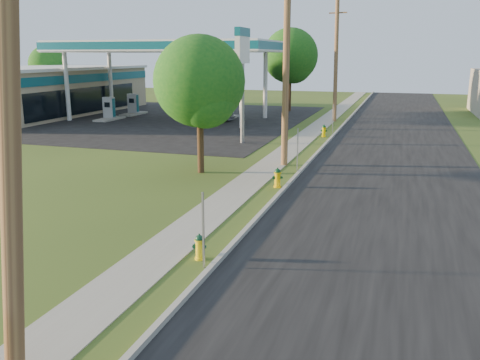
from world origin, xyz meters
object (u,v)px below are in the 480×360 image
at_px(tree_lot, 291,58).
at_px(hydrant_near, 199,247).
at_px(fuel_pump_nw, 109,111).
at_px(price_pylon, 242,52).
at_px(utility_pole_far, 336,61).
at_px(fuel_pump_sw, 133,107).
at_px(utility_pole_near, 8,90).
at_px(hydrant_mid, 278,178).
at_px(utility_pole_mid, 286,62).
at_px(tree_back, 48,66).
at_px(hydrant_far, 324,131).
at_px(fuel_pump_se, 227,110).
at_px(fuel_pump_ne, 210,115).
at_px(car_silver, 211,113).
at_px(tree_verge, 201,85).

distance_m(tree_lot, hydrant_near, 37.17).
relative_size(fuel_pump_nw, price_pylon, 0.47).
height_order(utility_pole_far, fuel_pump_sw, utility_pole_far).
distance_m(utility_pole_near, fuel_pump_nw, 36.03).
xyz_separation_m(utility_pole_far, fuel_pump_sw, (-17.90, -1.00, -4.08)).
bearing_deg(tree_lot, utility_pole_near, -83.28).
bearing_deg(hydrant_mid, utility_pole_mid, 99.36).
height_order(hydrant_near, hydrant_mid, hydrant_mid).
bearing_deg(fuel_pump_nw, tree_back, 142.20).
distance_m(price_pylon, hydrant_far, 7.80).
relative_size(hydrant_near, hydrant_mid, 0.87).
bearing_deg(utility_pole_far, tree_back, 169.22).
relative_size(utility_pole_mid, hydrant_near, 13.65).
distance_m(fuel_pump_nw, hydrant_far, 18.74).
height_order(utility_pole_near, hydrant_near, utility_pole_near).
bearing_deg(fuel_pump_nw, utility_pole_far, 15.61).
bearing_deg(fuel_pump_se, hydrant_near, -72.16).
height_order(utility_pole_far, hydrant_near, utility_pole_far).
bearing_deg(hydrant_near, utility_pole_mid, 92.50).
height_order(fuel_pump_se, hydrant_far, fuel_pump_se).
height_order(utility_pole_mid, price_pylon, utility_pole_mid).
bearing_deg(hydrant_far, fuel_pump_ne, 159.61).
distance_m(hydrant_near, car_silver, 29.44).
bearing_deg(tree_back, price_pylon, -33.32).
bearing_deg(utility_pole_near, tree_back, 127.44).
height_order(fuel_pump_ne, tree_lot, tree_lot).
distance_m(hydrant_mid, car_silver, 22.19).
bearing_deg(utility_pole_near, utility_pole_far, 90.00).
relative_size(fuel_pump_nw, tree_back, 0.51).
relative_size(utility_pole_near, tree_lot, 1.21).
relative_size(utility_pole_far, hydrant_mid, 11.55).
distance_m(utility_pole_far, tree_lot, 7.90).
height_order(utility_pole_mid, fuel_pump_se, utility_pole_mid).
bearing_deg(hydrant_near, tree_verge, 111.51).
xyz_separation_m(tree_lot, hydrant_far, (5.47, -14.64, -4.63)).
xyz_separation_m(fuel_pump_nw, car_silver, (8.22, 2.29, -0.06)).
relative_size(utility_pole_mid, utility_pole_far, 1.03).
height_order(tree_lot, hydrant_far, tree_lot).
distance_m(utility_pole_far, fuel_pump_nw, 19.03).
height_order(fuel_pump_sw, tree_verge, tree_verge).
height_order(hydrant_mid, car_silver, car_silver).
relative_size(hydrant_far, car_silver, 0.21).
height_order(tree_verge, tree_lot, tree_lot).
bearing_deg(tree_lot, fuel_pump_ne, -109.45).
relative_size(utility_pole_near, fuel_pump_se, 2.96).
relative_size(tree_lot, car_silver, 2.00).
relative_size(fuel_pump_nw, fuel_pump_ne, 1.00).
xyz_separation_m(utility_pole_mid, fuel_pump_nw, (-17.90, 13.00, -4.23)).
bearing_deg(fuel_pump_se, hydrant_mid, -65.73).
height_order(utility_pole_mid, tree_verge, utility_pole_mid).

